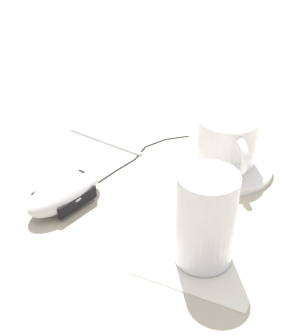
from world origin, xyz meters
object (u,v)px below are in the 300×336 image
(saucer, at_px, (226,166))
(coffee_cup, at_px, (227,142))
(drinking_glass, at_px, (206,218))
(pen, at_px, (103,139))
(computer_mouse, at_px, (64,192))

(saucer, relative_size, coffee_cup, 1.28)
(drinking_glass, bearing_deg, saucer, 96.25)
(saucer, distance_m, pen, 0.21)
(saucer, height_order, computer_mouse, computer_mouse)
(coffee_cup, height_order, drinking_glass, drinking_glass)
(drinking_glass, distance_m, pen, 0.31)
(saucer, distance_m, computer_mouse, 0.24)
(coffee_cup, relative_size, computer_mouse, 0.83)
(coffee_cup, xyz_separation_m, computer_mouse, (-0.18, -0.17, -0.03))
(pen, bearing_deg, computer_mouse, -80.46)
(computer_mouse, relative_size, drinking_glass, 1.15)
(pen, bearing_deg, coffee_cup, -0.81)
(coffee_cup, relative_size, pen, 0.69)
(drinking_glass, relative_size, pen, 0.73)
(coffee_cup, distance_m, pen, 0.21)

